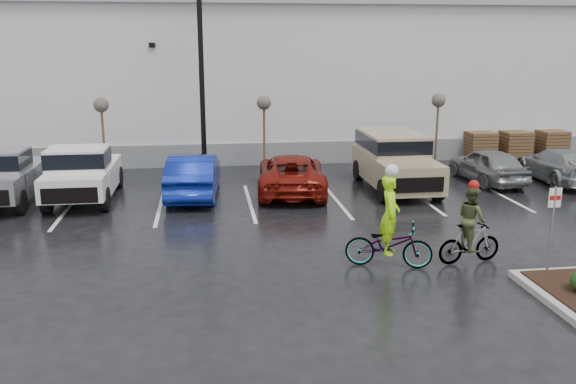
{
  "coord_description": "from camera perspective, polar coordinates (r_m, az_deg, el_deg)",
  "views": [
    {
      "loc": [
        -3.92,
        -12.08,
        5.36
      ],
      "look_at": [
        -1.71,
        4.13,
        1.3
      ],
      "focal_mm": 38.0,
      "sensor_mm": 36.0,
      "label": 1
    }
  ],
  "objects": [
    {
      "name": "ground",
      "position": [
        13.78,
        9.53,
        -9.15
      ],
      "size": [
        120.0,
        120.0,
        0.0
      ],
      "primitive_type": "plane",
      "color": "black",
      "rests_on": "ground"
    },
    {
      "name": "warehouse",
      "position": [
        34.34,
        -1.23,
        11.08
      ],
      "size": [
        60.5,
        15.5,
        7.2
      ],
      "color": "silver",
      "rests_on": "ground"
    },
    {
      "name": "wooded_ridge",
      "position": [
        57.26,
        -3.92,
        11.55
      ],
      "size": [
        80.0,
        25.0,
        6.0
      ],
      "primitive_type": "cube",
      "color": "#253B18",
      "rests_on": "ground"
    },
    {
      "name": "lamppost",
      "position": [
        24.08,
        -8.22,
        14.58
      ],
      "size": [
        0.5,
        1.0,
        9.22
      ],
      "color": "black",
      "rests_on": "ground"
    },
    {
      "name": "sapling_west",
      "position": [
        25.54,
        -17.06,
        7.42
      ],
      "size": [
        0.6,
        0.6,
        3.2
      ],
      "color": "brown",
      "rests_on": "ground"
    },
    {
      "name": "sapling_mid",
      "position": [
        25.33,
        -2.27,
        7.96
      ],
      "size": [
        0.6,
        0.6,
        3.2
      ],
      "color": "brown",
      "rests_on": "ground"
    },
    {
      "name": "sapling_east",
      "position": [
        27.1,
        13.88,
        7.96
      ],
      "size": [
        0.6,
        0.6,
        3.2
      ],
      "color": "brown",
      "rests_on": "ground"
    },
    {
      "name": "pallet_stack_a",
      "position": [
        29.26,
        17.51,
        4.08
      ],
      "size": [
        1.2,
        1.2,
        1.35
      ],
      "primitive_type": "cube",
      "color": "brown",
      "rests_on": "ground"
    },
    {
      "name": "pallet_stack_b",
      "position": [
        30.02,
        20.45,
        4.08
      ],
      "size": [
        1.2,
        1.2,
        1.35
      ],
      "primitive_type": "cube",
      "color": "brown",
      "rests_on": "ground"
    },
    {
      "name": "pallet_stack_c",
      "position": [
        30.91,
        23.41,
        4.07
      ],
      "size": [
        1.2,
        1.2,
        1.35
      ],
      "primitive_type": "cube",
      "color": "brown",
      "rests_on": "ground"
    },
    {
      "name": "fire_lane_sign",
      "position": [
        15.03,
        23.51,
        -2.5
      ],
      "size": [
        0.3,
        0.05,
        2.2
      ],
      "color": "gray",
      "rests_on": "ground"
    },
    {
      "name": "pickup_silver",
      "position": [
        22.88,
        -24.9,
        1.59
      ],
      "size": [
        2.1,
        5.2,
        1.96
      ],
      "primitive_type": null,
      "color": "#98999F",
      "rests_on": "ground"
    },
    {
      "name": "pickup_white",
      "position": [
        22.27,
        -18.5,
        1.87
      ],
      "size": [
        2.1,
        5.2,
        1.96
      ],
      "primitive_type": null,
      "color": "silver",
      "rests_on": "ground"
    },
    {
      "name": "car_blue",
      "position": [
        21.73,
        -8.82,
        1.57
      ],
      "size": [
        1.95,
        4.77,
        1.54
      ],
      "primitive_type": "imported",
      "rotation": [
        0.0,
        0.0,
        3.07
      ],
      "color": "navy",
      "rests_on": "ground"
    },
    {
      "name": "car_red",
      "position": [
        22.04,
        0.31,
        1.73
      ],
      "size": [
        2.89,
        5.27,
        1.4
      ],
      "primitive_type": "imported",
      "rotation": [
        0.0,
        0.0,
        3.03
      ],
      "color": "maroon",
      "rests_on": "ground"
    },
    {
      "name": "suv_tan",
      "position": [
        22.8,
        10.05,
        2.78
      ],
      "size": [
        2.2,
        5.1,
        2.06
      ],
      "primitive_type": null,
      "color": "tan",
      "rests_on": "ground"
    },
    {
      "name": "car_grey",
      "position": [
        24.88,
        18.21,
        2.4
      ],
      "size": [
        1.91,
        4.12,
        1.37
      ],
      "primitive_type": "imported",
      "rotation": [
        0.0,
        0.0,
        3.22
      ],
      "color": "slate",
      "rests_on": "ground"
    },
    {
      "name": "car_far_silver",
      "position": [
        26.0,
        24.1,
        2.31
      ],
      "size": [
        2.14,
        4.69,
        1.33
      ],
      "primitive_type": "imported",
      "rotation": [
        0.0,
        0.0,
        3.08
      ],
      "color": "#929699",
      "rests_on": "ground"
    },
    {
      "name": "cyclist_hivis",
      "position": [
        14.97,
        9.44,
        -4.07
      ],
      "size": [
        2.23,
        1.34,
        2.55
      ],
      "rotation": [
        0.0,
        0.0,
        1.26
      ],
      "color": "#3F3F44",
      "rests_on": "ground"
    },
    {
      "name": "cyclist_olive",
      "position": [
        15.67,
        16.69,
        -3.66
      ],
      "size": [
        1.67,
        0.83,
        2.1
      ],
      "rotation": [
        0.0,
        0.0,
        1.72
      ],
      "color": "#3F3F44",
      "rests_on": "ground"
    }
  ]
}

